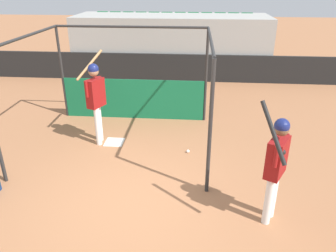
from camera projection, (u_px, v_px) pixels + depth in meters
The scene contains 8 objects.
ground_plane at pixel (135, 201), 5.81m from camera, with size 60.00×60.00×0.00m, color #9E6642.
outfield_wall at pixel (169, 67), 12.36m from camera, with size 24.00×0.12×1.02m.
bleacher_section at pixel (172, 44), 13.24m from camera, with size 7.60×2.40×2.30m.
batting_cage at pixel (129, 87), 8.29m from camera, with size 3.97×3.40×2.52m.
home_plate at pixel (114, 142), 7.87m from camera, with size 0.44×0.44×0.02m.
player_batter at pixel (96, 95), 7.42m from camera, with size 0.64×0.98×2.09m.
player_waiting at pixel (276, 162), 4.93m from camera, with size 0.59×0.83×2.11m.
baseball at pixel (188, 151), 7.40m from camera, with size 0.07×0.07×0.07m.
Camera 1 is at (0.99, -4.66, 3.64)m, focal length 35.00 mm.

